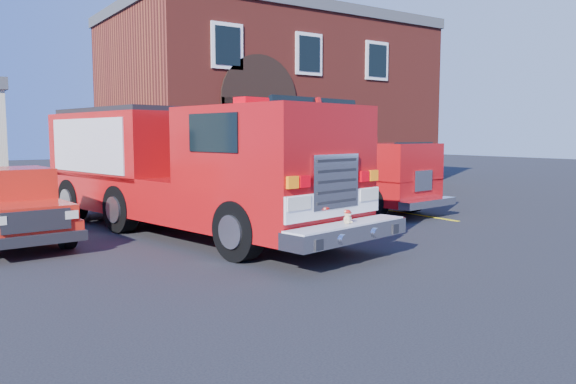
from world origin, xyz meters
TOP-DOWN VIEW (x-y plane):
  - ground at (0.00, 0.00)m, footprint 100.00×100.00m
  - parking_stripe_near at (6.50, 1.00)m, footprint 0.12×3.00m
  - parking_stripe_mid at (6.50, 4.00)m, footprint 0.12×3.00m
  - parking_stripe_far at (6.50, 7.00)m, footprint 0.12×3.00m
  - fire_station at (8.99, 13.98)m, footprint 15.20×10.20m
  - fire_engine at (-0.80, 2.36)m, footprint 4.95×11.04m
  - pickup_truck at (-4.83, 3.51)m, footprint 2.32×5.49m
  - secondary_truck at (5.59, 4.10)m, footprint 3.26×7.72m

SIDE VIEW (x-z plane):
  - ground at x=0.00m, z-range 0.00..0.00m
  - parking_stripe_near at x=6.50m, z-range 0.00..0.01m
  - parking_stripe_mid at x=6.50m, z-range 0.00..0.01m
  - parking_stripe_far at x=6.50m, z-range 0.00..0.01m
  - pickup_truck at x=-4.83m, z-range -0.05..1.71m
  - secondary_truck at x=5.59m, z-range 0.11..2.54m
  - fire_engine at x=-0.80m, z-range 0.06..3.35m
  - fire_station at x=8.99m, z-range 0.03..8.48m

